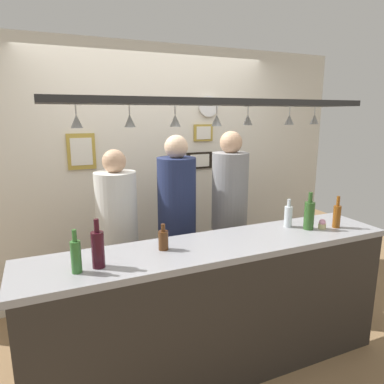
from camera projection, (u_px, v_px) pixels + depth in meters
ground_plane at (197, 341)px, 3.01m from camera, size 8.00×8.00×0.00m
back_wall at (154, 173)px, 3.71m from camera, size 4.40×0.06×2.60m
bar_counter at (227, 296)px, 2.41m from camera, size 2.70×0.55×1.01m
overhead_glass_rack at (216, 102)px, 2.31m from camera, size 2.20×0.36×0.04m
hanging_wineglass_far_left at (76, 120)px, 1.98m from camera, size 0.07×0.07×0.13m
hanging_wineglass_left at (130, 120)px, 2.09m from camera, size 0.07×0.07×0.13m
hanging_wineglass_center_left at (175, 120)px, 2.18m from camera, size 0.07×0.07×0.13m
hanging_wineglass_center at (217, 119)px, 2.28m from camera, size 0.07×0.07×0.13m
hanging_wineglass_center_right at (248, 119)px, 2.51m from camera, size 0.07×0.07×0.13m
hanging_wineglass_right at (289, 119)px, 2.57m from camera, size 0.07×0.07×0.13m
hanging_wineglass_far_right at (314, 119)px, 2.71m from camera, size 0.07×0.07×0.13m
person_left_white_patterned_shirt at (117, 227)px, 2.92m from camera, size 0.34×0.34×1.64m
person_middle_navy_shirt at (177, 213)px, 3.12m from camera, size 0.34×0.34×1.74m
person_right_grey_shirt at (229, 205)px, 3.33m from camera, size 0.34×0.34×1.76m
bottle_beer_amber_tall at (337, 216)px, 2.81m from camera, size 0.06×0.06×0.26m
bottle_champagne_green at (309, 215)px, 2.77m from camera, size 0.08×0.08×0.30m
bottle_beer_brown_stubby at (163, 240)px, 2.36m from camera, size 0.07×0.07×0.18m
bottle_wine_dark_red at (98, 248)px, 2.07m from camera, size 0.08×0.08×0.30m
bottle_soda_clear at (288, 216)px, 2.83m from camera, size 0.06×0.06×0.23m
bottle_beer_green_import at (76, 256)px, 2.01m from camera, size 0.06×0.06×0.26m
cupcake at (322, 224)px, 2.80m from camera, size 0.06×0.06×0.08m
picture_frame_upper_small at (203, 133)px, 3.80m from camera, size 0.22×0.02×0.18m
picture_frame_caricature at (81, 152)px, 3.33m from camera, size 0.26×0.02×0.34m
picture_frame_lower_pair at (199, 160)px, 3.85m from camera, size 0.30×0.02×0.18m
wall_clock at (208, 106)px, 3.75m from camera, size 0.22×0.03×0.22m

